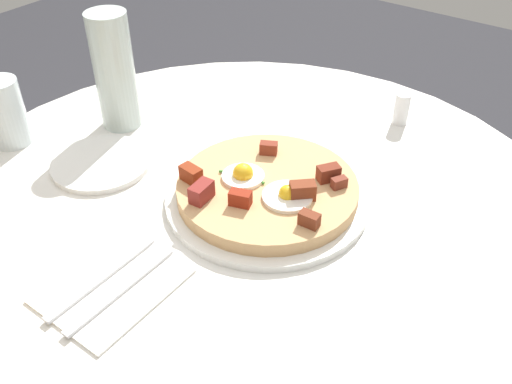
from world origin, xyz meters
The scene contains 10 objects.
dining_table centered at (0.00, 0.00, 0.57)m, with size 1.03×1.03×0.74m.
pizza_plate centered at (0.02, 0.03, 0.75)m, with size 0.32×0.32×0.01m, color white.
breakfast_pizza centered at (0.02, 0.03, 0.77)m, with size 0.28×0.28×0.05m.
bread_plate centered at (-0.26, -0.06, 0.75)m, with size 0.17×0.17×0.01m, color white.
napkin centered at (-0.03, -0.24, 0.75)m, with size 0.17×0.14×0.00m, color white.
fork centered at (-0.02, -0.24, 0.75)m, with size 0.18×0.01×0.01m, color silver.
knife centered at (-0.05, -0.24, 0.75)m, with size 0.18×0.01×0.01m, color silver.
water_glass centered at (-0.44, -0.10, 0.80)m, with size 0.07×0.07×0.12m, color silver.
water_bottle centered at (-0.33, 0.06, 0.85)m, with size 0.07×0.07×0.21m, color silver.
salt_shaker centered at (0.09, 0.37, 0.77)m, with size 0.03×0.03×0.06m, color white.
Camera 1 is at (0.41, -0.53, 1.29)m, focal length 39.36 mm.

